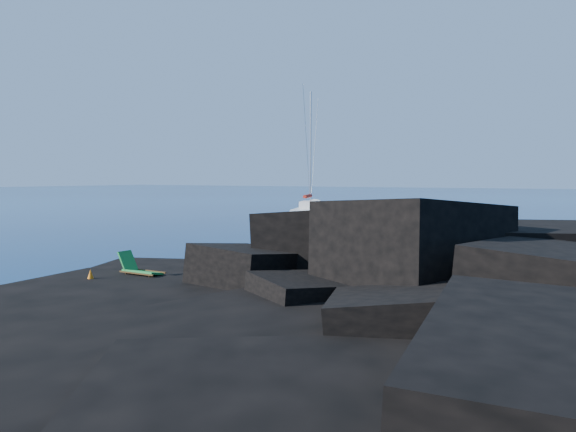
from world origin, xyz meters
name	(u,v)px	position (x,y,z in m)	size (l,w,h in m)	color
ground	(21,290)	(0.00, 0.00, 0.00)	(400.00, 400.00, 0.00)	#030F31
headland	(385,318)	(13.00, 3.00, 0.00)	(24.00, 24.00, 3.60)	black
beach	(117,301)	(4.50, 0.50, 0.00)	(8.50, 6.00, 0.70)	black
surf_foam	(214,281)	(5.00, 5.00, 0.00)	(10.00, 8.00, 0.06)	white
sailboat	(310,216)	(-9.53, 39.23, 0.00)	(2.63, 12.56, 13.17)	silver
deck_chair	(143,266)	(4.02, 2.13, 0.94)	(1.71, 0.75, 1.18)	#1B7D34
towel	(189,290)	(6.46, 1.85, 0.37)	(1.68, 0.80, 0.04)	silver
sunbather	(189,285)	(6.46, 1.85, 0.53)	(1.60, 0.49, 0.27)	tan
marker_cone	(91,278)	(3.10, 0.58, 0.65)	(0.40, 0.40, 0.61)	orange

